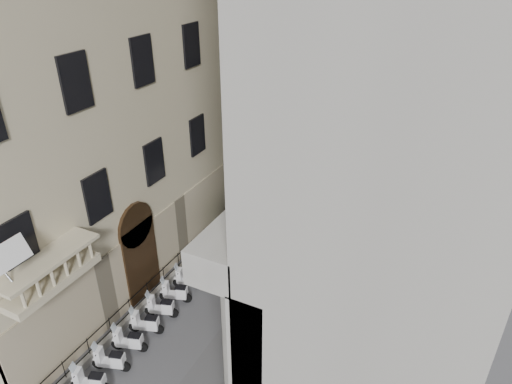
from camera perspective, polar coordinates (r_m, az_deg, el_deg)
iron_fence at (r=29.43m, az=-5.43°, el=-5.93°), size 0.30×28.00×1.40m
blue_awning at (r=33.27m, az=14.52°, el=-2.37°), size 1.60×3.00×3.00m
scooter_3 at (r=22.66m, az=-17.47°, el=-20.39°), size 1.51×0.98×1.50m
scooter_4 at (r=23.22m, az=-15.37°, el=-18.50°), size 1.51×0.98×1.50m
scooter_5 at (r=23.82m, az=-13.42°, el=-16.68°), size 1.51×0.98×1.50m
scooter_6 at (r=24.47m, az=-11.60°, el=-14.94°), size 1.51×0.98×1.50m
scooter_7 at (r=25.17m, az=-9.91°, el=-13.28°), size 1.51×0.98×1.50m
scooter_8 at (r=25.90m, az=-8.33°, el=-11.70°), size 1.51×0.98×1.50m
scooter_9 at (r=26.67m, az=-6.86°, el=-10.20°), size 1.51×0.98×1.50m
scooter_10 at (r=27.48m, az=-5.49°, el=-8.78°), size 1.51×0.98×1.50m
scooter_11 at (r=28.31m, az=-4.20°, el=-7.44°), size 1.51×0.98×1.50m
scooter_12 at (r=29.17m, az=-3.00°, el=-6.17°), size 1.51×0.98×1.50m
barrier_2 at (r=22.09m, az=3.81°, el=-20.33°), size 0.60×2.40×1.10m
barrier_3 at (r=23.71m, az=6.24°, el=-16.16°), size 0.60×2.40×1.10m
barrier_4 at (r=25.47m, az=8.27°, el=-12.52°), size 0.60×2.40×1.10m
barrier_5 at (r=27.35m, az=9.98°, el=-9.35°), size 0.60×2.40×1.10m
security_tent at (r=28.72m, az=2.30°, el=0.20°), size 4.38×4.38×3.56m
street_lamp at (r=27.70m, az=-3.29°, el=3.90°), size 2.76×0.44×8.47m
info_kiosk at (r=30.81m, az=-2.82°, el=-2.11°), size 0.58×0.87×1.78m
pedestrian_a at (r=31.07m, az=9.00°, el=-2.36°), size 0.69×0.56×1.64m
pedestrian_b at (r=38.27m, az=11.73°, el=3.87°), size 1.11×0.97×1.96m
pedestrian_c at (r=40.27m, az=11.04°, el=4.99°), size 0.86×0.61×1.66m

